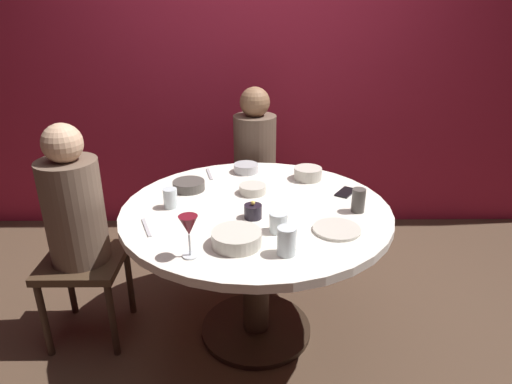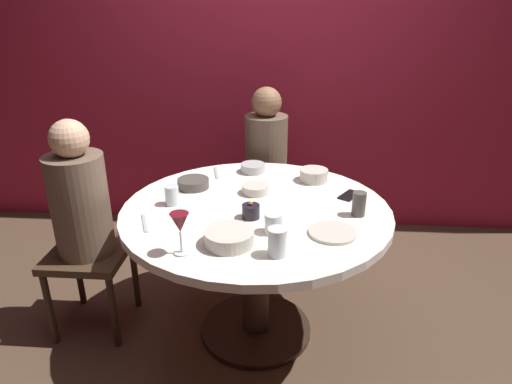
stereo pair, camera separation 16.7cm
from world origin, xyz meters
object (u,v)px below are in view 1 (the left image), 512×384
Objects in this scene: bowl_rice_portion at (189,185)px; bowl_salad_center at (253,189)px; seated_diner_back at (255,154)px; cup_center_front at (358,200)px; cell_phone at (346,192)px; candle_holder at (253,211)px; bowl_sauce_side at (237,238)px; dinner_plate at (337,229)px; bowl_serving_large at (246,168)px; seated_diner_left at (75,214)px; cup_near_candle at (287,241)px; cup_by_left_diner at (170,199)px; cup_by_right_diner at (278,223)px; dining_table at (256,236)px; bowl_small_white at (308,173)px; wine_glass at (189,227)px.

bowl_salad_center is at bearing -8.35° from bowl_rice_portion.
seated_diner_back is 10.24× the size of cup_center_front.
cell_phone is 1.21× the size of cup_center_front.
candle_holder is 0.42× the size of bowl_sauce_side.
dinner_plate is 0.85m from bowl_rice_portion.
bowl_salad_center is at bearing 90.25° from candle_holder.
bowl_serving_large is 0.40m from bowl_rice_portion.
bowl_salad_center reaches higher than dinner_plate.
seated_diner_back is (0.89, 0.90, 0.00)m from seated_diner_left.
seated_diner_back reaches higher than cup_near_candle.
bowl_rice_portion reaches higher than dinner_plate.
dinner_plate is 1.82× the size of cup_center_front.
cup_near_candle is at bearing -39.49° from cup_by_left_diner.
cell_phone is 1.00× the size of bowl_salad_center.
bowl_salad_center is at bearing 131.04° from dinner_plate.
bowl_salad_center is 0.34m from bowl_rice_portion.
cup_near_candle reaches higher than cup_by_right_diner.
bowl_small_white is (0.30, 0.37, 0.19)m from dining_table.
bowl_salad_center is at bearing 11.20° from seated_diner_left.
seated_diner_left reaches higher than bowl_rice_portion.
cup_center_front is (0.50, -0.23, 0.03)m from bowl_salad_center.
seated_diner_left is 0.48m from cup_by_left_diner.
seated_diner_left is 5.65× the size of bowl_sauce_side.
bowl_salad_center is 1.20× the size of cup_near_candle.
cup_by_right_diner is at bearing -78.60° from bowl_serving_large.
dining_table is at bearing 53.23° from cell_phone.
bowl_rice_portion is at bearing 114.73° from bowl_sauce_side.
cell_phone is 0.71m from cup_near_candle.
cup_center_front is (0.50, 0.07, 0.02)m from candle_holder.
candle_holder is 0.26m from bowl_sauce_side.
cup_by_left_diner reaches higher than dining_table.
cup_center_front reaches higher than dinner_plate.
bowl_sauce_side is (0.18, 0.09, -0.10)m from wine_glass.
seated_diner_back is 7.53× the size of bowl_small_white.
bowl_sauce_side is at bearing -91.88° from bowl_serving_large.
dining_table is 15.14× the size of candle_holder.
cup_by_left_diner is (-0.89, -0.17, 0.04)m from cell_phone.
cup_near_candle is (0.47, -0.67, 0.03)m from bowl_rice_portion.
dining_table is at bearing 104.79° from cup_near_candle.
cup_by_right_diner is at bearing -50.96° from candle_holder.
bowl_sauce_side is 1.23× the size of bowl_rice_portion.
bowl_sauce_side is at bearing -3.73° from seated_diner_back.
bowl_serving_large and bowl_rice_portion have the same top height.
candle_holder is 0.18m from cup_by_right_diner.
bowl_sauce_side is at bearing -105.15° from candle_holder.
seated_diner_back is at bearing 62.42° from bowl_rice_portion.
cup_center_front is (0.49, -0.96, 0.09)m from seated_diner_back.
seated_diner_left reaches higher than cup_near_candle.
cup_center_front is at bearing -18.14° from bowl_rice_portion.
wine_glass reaches higher than bowl_serving_large.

